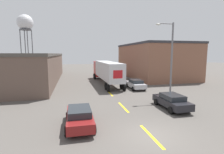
# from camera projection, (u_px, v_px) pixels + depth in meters

# --- Properties ---
(ground_plane) EXTENTS (160.00, 160.00, 0.00)m
(ground_plane) POSITION_uv_depth(u_px,v_px,m) (151.00, 136.00, 11.15)
(ground_plane) COLOR #56514C
(road_centerline) EXTENTS (0.20, 15.77, 0.01)m
(road_centerline) POSITION_uv_depth(u_px,v_px,m) (123.00, 107.00, 17.13)
(road_centerline) COLOR yellow
(road_centerline) RESTS_ON ground_plane
(warehouse_left) EXTENTS (12.33, 29.93, 5.26)m
(warehouse_left) POSITION_uv_depth(u_px,v_px,m) (24.00, 68.00, 32.72)
(warehouse_left) COLOR brown
(warehouse_left) RESTS_ON ground_plane
(warehouse_right) EXTENTS (11.38, 19.20, 7.38)m
(warehouse_right) POSITION_uv_depth(u_px,v_px,m) (154.00, 61.00, 39.03)
(warehouse_right) COLOR brown
(warehouse_right) RESTS_ON ground_plane
(semi_truck) EXTENTS (2.84, 15.78, 3.84)m
(semi_truck) POSITION_uv_depth(u_px,v_px,m) (106.00, 70.00, 30.81)
(semi_truck) COLOR #B21919
(semi_truck) RESTS_ON ground_plane
(parked_car_left_near) EXTENTS (1.99, 4.42, 1.40)m
(parked_car_left_near) POSITION_uv_depth(u_px,v_px,m) (80.00, 116.00, 12.49)
(parked_car_left_near) COLOR maroon
(parked_car_left_near) RESTS_ON ground_plane
(parked_car_right_far) EXTENTS (1.99, 4.42, 1.40)m
(parked_car_right_far) POSITION_uv_depth(u_px,v_px,m) (117.00, 75.00, 36.34)
(parked_car_right_far) COLOR silver
(parked_car_right_far) RESTS_ON ground_plane
(parked_car_right_near) EXTENTS (1.99, 4.42, 1.40)m
(parked_car_right_near) POSITION_uv_depth(u_px,v_px,m) (172.00, 101.00, 16.63)
(parked_car_right_near) COLOR black
(parked_car_right_near) RESTS_ON ground_plane
(parked_car_right_mid) EXTENTS (1.99, 4.42, 1.40)m
(parked_car_right_mid) POSITION_uv_depth(u_px,v_px,m) (136.00, 84.00, 25.98)
(parked_car_right_mid) COLOR #B2B2B7
(parked_car_right_mid) RESTS_ON ground_plane
(water_tower) EXTENTS (5.33, 5.33, 18.58)m
(water_tower) POSITION_uv_depth(u_px,v_px,m) (25.00, 23.00, 60.07)
(water_tower) COLOR #47474C
(water_tower) RESTS_ON ground_plane
(street_lamp) EXTENTS (2.20, 0.32, 8.66)m
(street_lamp) POSITION_uv_depth(u_px,v_px,m) (170.00, 56.00, 19.94)
(street_lamp) COLOR slate
(street_lamp) RESTS_ON ground_plane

